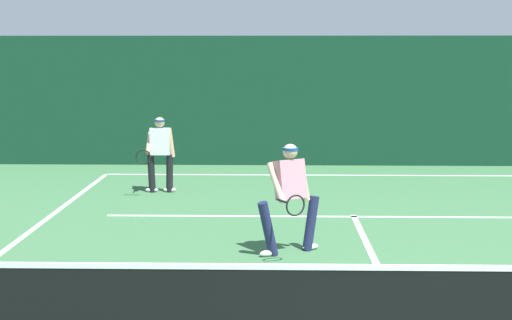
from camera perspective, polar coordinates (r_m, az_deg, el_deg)
The scene contains 7 objects.
court_line_baseline_far at distance 17.45m, azimuth 5.92°, elevation -1.14°, with size 10.53×0.10×0.01m, color white.
court_line_service at distance 13.22m, azimuth 7.39°, elevation -4.25°, with size 8.59×0.10×0.01m, color white.
court_line_centre at distance 10.27m, azimuth 9.19°, elevation -7.99°, with size 0.10×6.40×0.01m, color white.
tennis_net at distance 7.12m, azimuth 12.82°, elevation -11.37°, with size 11.54×0.09×1.09m.
player_near at distance 10.65m, azimuth 2.58°, elevation -2.57°, with size 0.93×1.04×1.57m.
player_far at distance 15.32m, azimuth -7.26°, elevation 0.64°, with size 0.70×0.88×1.52m.
back_fence_windscreen at distance 18.78m, azimuth 5.62°, elevation 4.43°, with size 22.73×0.12×3.19m, color #113A26.
Camera 1 is at (-1.39, -6.56, 2.88)m, focal length 53.11 mm.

